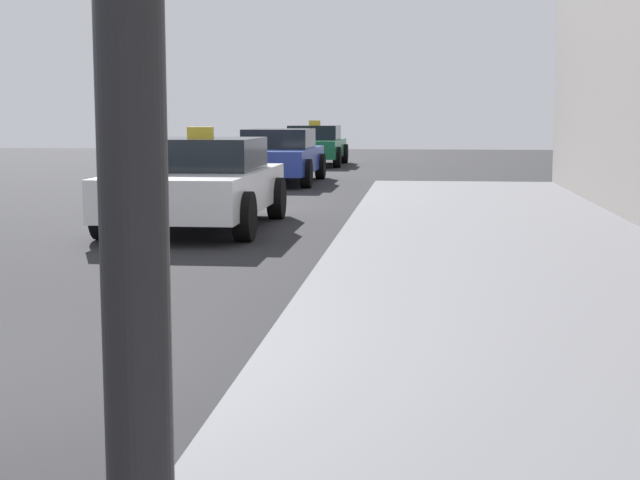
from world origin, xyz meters
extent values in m
cube|color=slate|center=(4.00, 0.00, 0.07)|extent=(4.00, 32.00, 0.15)
cube|color=white|center=(-0.14, 8.04, 0.54)|extent=(1.84, 4.21, 0.55)
cube|color=black|center=(-0.14, 8.25, 1.04)|extent=(1.62, 1.89, 0.45)
cube|color=yellow|center=(-0.14, 8.25, 1.35)|extent=(0.36, 0.14, 0.16)
cylinder|color=black|center=(0.78, 6.69, 0.32)|extent=(0.22, 0.64, 0.64)
cylinder|color=black|center=(-1.05, 6.69, 0.32)|extent=(0.22, 0.64, 0.64)
cylinder|color=black|center=(0.78, 9.39, 0.32)|extent=(0.22, 0.64, 0.64)
cylinder|color=black|center=(-1.05, 9.39, 0.32)|extent=(0.22, 0.64, 0.64)
cube|color=#233899|center=(-0.37, 17.16, 0.54)|extent=(1.71, 4.59, 0.55)
cube|color=black|center=(-0.37, 17.39, 1.04)|extent=(1.51, 2.06, 0.45)
cylinder|color=black|center=(0.49, 15.70, 0.32)|extent=(0.22, 0.64, 0.64)
cylinder|color=black|center=(-1.23, 15.70, 0.32)|extent=(0.22, 0.64, 0.64)
cylinder|color=black|center=(0.49, 18.63, 0.32)|extent=(0.22, 0.64, 0.64)
cylinder|color=black|center=(-1.23, 18.63, 0.32)|extent=(0.22, 0.64, 0.64)
cube|color=#196638|center=(-0.43, 25.27, 0.54)|extent=(1.74, 4.28, 0.55)
cube|color=black|center=(-0.43, 25.48, 1.04)|extent=(1.53, 1.93, 0.45)
cube|color=yellow|center=(-0.43, 25.48, 1.35)|extent=(0.36, 0.14, 0.16)
cylinder|color=black|center=(0.44, 23.90, 0.32)|extent=(0.22, 0.64, 0.64)
cylinder|color=black|center=(-1.30, 23.90, 0.32)|extent=(0.22, 0.64, 0.64)
cylinder|color=black|center=(0.44, 26.64, 0.32)|extent=(0.22, 0.64, 0.64)
cylinder|color=black|center=(-1.30, 26.64, 0.32)|extent=(0.22, 0.64, 0.64)
camera|label=1|loc=(3.00, -5.08, 1.59)|focal=53.25mm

